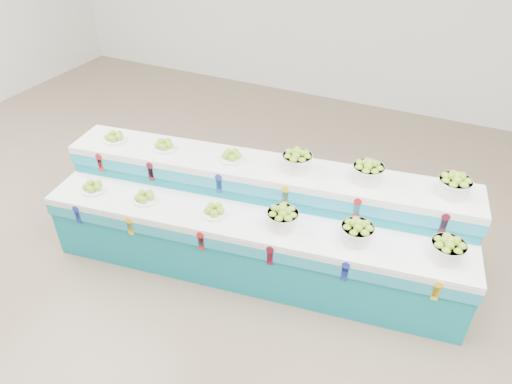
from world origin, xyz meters
TOP-DOWN VIEW (x-y plane):
  - ground at (0.00, 0.00)m, footprint 10.00×10.00m
  - display_stand at (0.70, 0.75)m, footprint 4.14×1.61m
  - plate_lower_left at (-0.86, 0.27)m, footprint 0.28×0.28m
  - plate_lower_mid at (-0.29, 0.35)m, footprint 0.28×0.28m
  - plate_lower_right at (0.42, 0.46)m, footprint 0.28×0.28m
  - basket_lower_left at (1.06, 0.55)m, footprint 0.32×0.32m
  - basket_lower_mid at (1.71, 0.65)m, footprint 0.32×0.32m
  - basket_lower_right at (2.43, 0.75)m, footprint 0.32×0.32m
  - plate_upper_left at (-0.93, 0.76)m, footprint 0.28×0.28m
  - plate_upper_mid at (-0.37, 0.85)m, footprint 0.28×0.28m
  - plate_upper_right at (0.35, 0.95)m, footprint 0.28×0.28m
  - basket_upper_left at (0.99, 1.05)m, footprint 0.32×0.32m
  - basket_upper_mid at (1.63, 1.14)m, footprint 0.32×0.32m
  - basket_upper_right at (2.36, 1.25)m, footprint 0.32×0.32m

SIDE VIEW (x-z plane):
  - ground at x=0.00m, z-range 0.00..0.00m
  - display_stand at x=0.70m, z-range 0.00..1.02m
  - plate_lower_left at x=-0.86m, z-range 0.72..0.82m
  - plate_lower_mid at x=-0.29m, z-range 0.72..0.82m
  - plate_lower_right at x=0.42m, z-range 0.72..0.82m
  - basket_lower_left at x=1.06m, z-range 0.72..0.93m
  - basket_lower_mid at x=1.71m, z-range 0.72..0.93m
  - basket_lower_right at x=2.43m, z-range 0.72..0.93m
  - plate_upper_left at x=-0.93m, z-range 1.02..1.12m
  - plate_upper_mid at x=-0.37m, z-range 1.02..1.12m
  - plate_upper_right at x=0.35m, z-range 1.02..1.12m
  - basket_upper_left at x=0.99m, z-range 1.02..1.23m
  - basket_upper_mid at x=1.63m, z-range 1.02..1.23m
  - basket_upper_right at x=2.36m, z-range 1.02..1.23m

